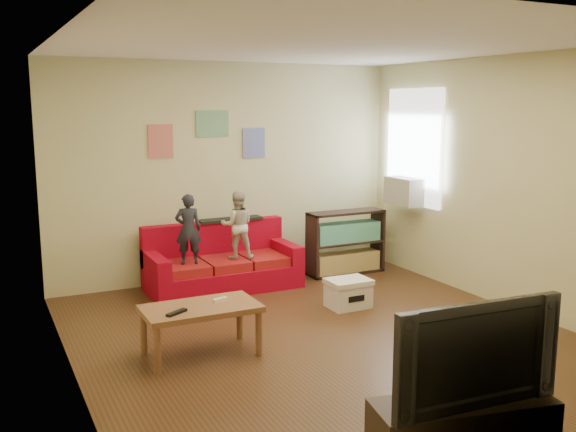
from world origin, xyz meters
name	(u,v)px	position (x,y,z in m)	size (l,w,h in m)	color
room_shell	(327,197)	(0.00, 0.00, 1.35)	(4.52, 5.02, 2.72)	#4D2F19
sofa	(221,266)	(-0.27, 2.06, 0.26)	(1.79, 0.82, 0.79)	#A6041C
child_a	(188,229)	(-0.72, 1.90, 0.78)	(0.30, 0.19, 0.81)	#20232C
child_b	(237,225)	(-0.12, 1.90, 0.78)	(0.39, 0.30, 0.80)	beige
coffee_table	(201,313)	(-1.18, 0.13, 0.39)	(1.00, 0.55, 0.45)	brown
remote	(177,313)	(-1.43, 0.01, 0.46)	(0.21, 0.05, 0.02)	black
game_controller	(220,300)	(-0.98, 0.18, 0.47)	(0.13, 0.04, 0.03)	white
bookshelf	(346,246)	(1.41, 1.96, 0.37)	(1.03, 0.31, 0.82)	black
window	(414,147)	(2.22, 1.65, 1.64)	(0.04, 1.08, 1.48)	white
ac_unit	(405,191)	(2.10, 1.65, 1.08)	(0.28, 0.55, 0.35)	#B7B2A3
artwork_left	(161,141)	(-0.85, 2.48, 1.75)	(0.30, 0.01, 0.40)	#D87266
artwork_center	(212,124)	(-0.20, 2.48, 1.95)	(0.42, 0.01, 0.32)	#72B27F
artwork_right	(254,143)	(0.35, 2.48, 1.70)	(0.30, 0.01, 0.38)	#727FCC
file_box	(348,293)	(0.69, 0.71, 0.16)	(0.46, 0.35, 0.32)	white
television	(467,350)	(-0.32, -2.25, 0.75)	(1.13, 0.15, 0.65)	black
tissue	(350,294)	(0.86, 0.96, 0.06)	(0.11, 0.11, 0.11)	white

